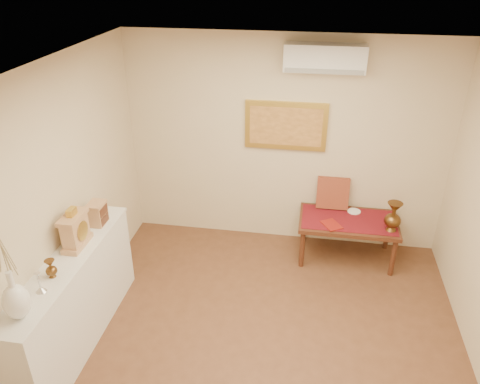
% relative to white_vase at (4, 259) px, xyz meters
% --- Properties ---
extents(floor, '(4.50, 4.50, 0.00)m').
position_rel_white_vase_xyz_m(floor, '(1.81, 0.75, -1.53)').
color(floor, brown).
rests_on(floor, ground).
extents(ceiling, '(4.50, 4.50, 0.00)m').
position_rel_white_vase_xyz_m(ceiling, '(1.81, 0.75, 1.17)').
color(ceiling, silver).
rests_on(ceiling, ground).
extents(wall_back, '(4.00, 0.02, 2.70)m').
position_rel_white_vase_xyz_m(wall_back, '(1.81, 3.00, -0.18)').
color(wall_back, beige).
rests_on(wall_back, ground).
extents(wall_left, '(0.02, 4.50, 2.70)m').
position_rel_white_vase_xyz_m(wall_left, '(-0.19, 0.75, -0.18)').
color(wall_left, beige).
rests_on(wall_left, ground).
extents(white_vase, '(0.21, 0.21, 1.09)m').
position_rel_white_vase_xyz_m(white_vase, '(0.00, 0.00, 0.00)').
color(white_vase, white).
rests_on(white_vase, display_ledge).
extents(candlestick, '(0.09, 0.09, 0.19)m').
position_rel_white_vase_xyz_m(candlestick, '(-0.00, 0.30, -0.45)').
color(candlestick, silver).
rests_on(candlestick, display_ledge).
extents(brass_urn_small, '(0.10, 0.10, 0.22)m').
position_rel_white_vase_xyz_m(brass_urn_small, '(-0.01, 0.50, -0.43)').
color(brass_urn_small, brown).
rests_on(brass_urn_small, display_ledge).
extents(table_cloth, '(1.14, 0.59, 0.01)m').
position_rel_white_vase_xyz_m(table_cloth, '(2.66, 2.63, -0.97)').
color(table_cloth, maroon).
rests_on(table_cloth, low_table).
extents(brass_urn_tall, '(0.20, 0.20, 0.44)m').
position_rel_white_vase_xyz_m(brass_urn_tall, '(3.15, 2.47, -0.75)').
color(brass_urn_tall, brown).
rests_on(brass_urn_tall, table_cloth).
extents(plate, '(0.17, 0.17, 0.01)m').
position_rel_white_vase_xyz_m(plate, '(2.74, 2.83, -0.96)').
color(plate, white).
rests_on(plate, table_cloth).
extents(menu, '(0.28, 0.31, 0.01)m').
position_rel_white_vase_xyz_m(menu, '(2.45, 2.46, -0.96)').
color(menu, maroon).
rests_on(menu, table_cloth).
extents(cushion, '(0.40, 0.18, 0.41)m').
position_rel_white_vase_xyz_m(cushion, '(2.45, 2.91, -0.77)').
color(cushion, maroon).
rests_on(cushion, table_cloth).
extents(display_ledge, '(0.37, 2.02, 0.98)m').
position_rel_white_vase_xyz_m(display_ledge, '(-0.01, 0.75, -1.04)').
color(display_ledge, silver).
rests_on(display_ledge, floor).
extents(mantel_clock, '(0.17, 0.36, 0.41)m').
position_rel_white_vase_xyz_m(mantel_clock, '(-0.01, 0.99, -0.37)').
color(mantel_clock, tan).
rests_on(mantel_clock, display_ledge).
extents(wooden_chest, '(0.16, 0.21, 0.24)m').
position_rel_white_vase_xyz_m(wooden_chest, '(0.01, 1.40, -0.42)').
color(wooden_chest, tan).
rests_on(wooden_chest, display_ledge).
extents(low_table, '(1.20, 0.70, 0.55)m').
position_rel_white_vase_xyz_m(low_table, '(2.66, 2.63, -1.04)').
color(low_table, '#4F2717').
rests_on(low_table, floor).
extents(painting, '(1.00, 0.06, 0.60)m').
position_rel_white_vase_xyz_m(painting, '(1.81, 2.98, 0.07)').
color(painting, gold).
rests_on(painting, wall_back).
extents(ac_unit, '(0.90, 0.25, 0.30)m').
position_rel_white_vase_xyz_m(ac_unit, '(2.21, 2.87, 0.92)').
color(ac_unit, silver).
rests_on(ac_unit, wall_back).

